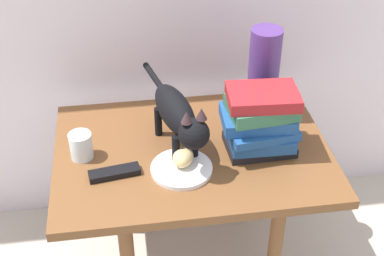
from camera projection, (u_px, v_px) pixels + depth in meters
The scene contains 8 objects.
side_table at pixel (192, 167), 1.73m from camera, with size 0.86×0.61×0.56m.
plate at pixel (182, 169), 1.60m from camera, with size 0.18×0.18×0.01m, color white.
bread_roll at pixel (183, 157), 1.59m from camera, with size 0.08×0.06×0.05m, color #E0BC7A.
cat at pixel (178, 115), 1.60m from camera, with size 0.16×0.47×0.23m.
book_stack at pixel (260, 121), 1.63m from camera, with size 0.23×0.18×0.21m.
green_vase at pixel (263, 74), 1.75m from camera, with size 0.10×0.10×0.32m, color #4C2D72.
candle_jar at pixel (81, 147), 1.63m from camera, with size 0.07×0.07×0.08m.
tv_remote at pixel (114, 173), 1.58m from camera, with size 0.15×0.04×0.02m, color black.
Camera 1 is at (-0.19, -1.32, 1.60)m, focal length 50.41 mm.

